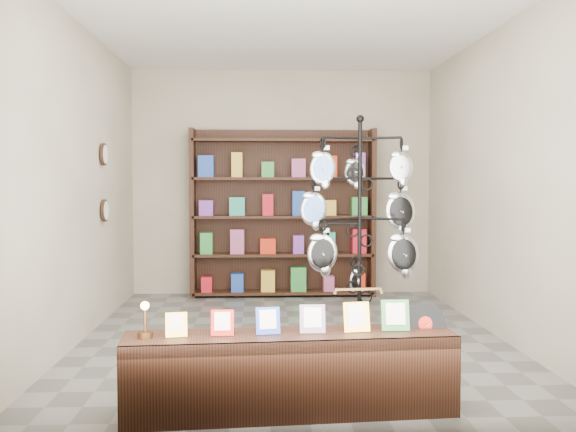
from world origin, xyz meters
name	(u,v)px	position (x,y,z in m)	size (l,w,h in m)	color
ground	(292,337)	(0.00, 0.00, 0.00)	(5.00, 5.00, 0.00)	slate
room_envelope	(292,146)	(0.00, 0.00, 1.85)	(5.00, 5.00, 5.00)	beige
display_tree	(360,219)	(0.53, -0.78, 1.19)	(1.06, 0.87, 2.07)	black
front_shelf	(290,373)	(-0.12, -2.05, 0.26)	(2.16, 0.60, 0.75)	black
back_shelving	(283,218)	(0.00, 2.30, 1.03)	(2.42, 0.36, 2.20)	black
wall_clocks	(104,182)	(-1.97, 0.80, 1.50)	(0.03, 0.24, 0.84)	black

